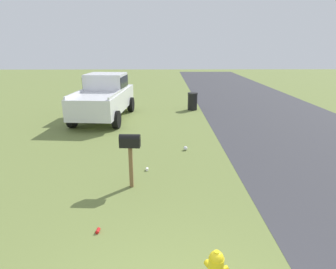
# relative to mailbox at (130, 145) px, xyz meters

# --- Properties ---
(road_asphalt) EXTENTS (60.00, 6.92, 0.01)m
(road_asphalt) POSITION_rel_mailbox_xyz_m (1.88, -6.29, -1.10)
(road_asphalt) COLOR #38383D
(road_asphalt) RESTS_ON ground
(mailbox) EXTENTS (0.23, 0.50, 1.38)m
(mailbox) POSITION_rel_mailbox_xyz_m (0.00, 0.00, 0.00)
(mailbox) COLOR brown
(mailbox) RESTS_ON ground
(pickup_truck) EXTENTS (4.97, 2.49, 2.09)m
(pickup_truck) POSITION_rel_mailbox_xyz_m (7.03, 2.04, 0.00)
(pickup_truck) COLOR silver
(pickup_truck) RESTS_ON ground
(trash_bin) EXTENTS (0.54, 0.54, 0.94)m
(trash_bin) POSITION_rel_mailbox_xyz_m (8.74, -2.36, -0.63)
(trash_bin) COLOR black
(trash_bin) RESTS_ON ground
(litter_cup_midfield_a) EXTENTS (0.10, 0.08, 0.08)m
(litter_cup_midfield_a) POSITION_rel_mailbox_xyz_m (0.93, -0.33, -1.06)
(litter_cup_midfield_a) COLOR white
(litter_cup_midfield_a) RESTS_ON ground
(litter_bag_far_scatter) EXTENTS (0.14, 0.14, 0.14)m
(litter_bag_far_scatter) POSITION_rel_mailbox_xyz_m (2.52, -1.53, -1.03)
(litter_bag_far_scatter) COLOR silver
(litter_bag_far_scatter) RESTS_ON ground
(litter_can_by_mailbox) EXTENTS (0.12, 0.07, 0.07)m
(litter_can_by_mailbox) POSITION_rel_mailbox_xyz_m (-1.80, 0.44, -1.07)
(litter_can_by_mailbox) COLOR red
(litter_can_by_mailbox) RESTS_ON ground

